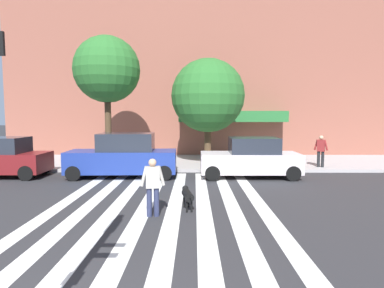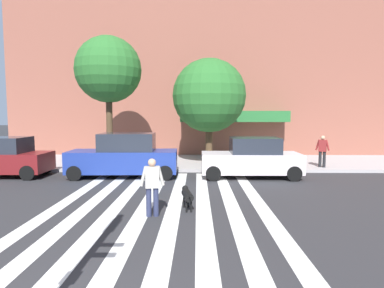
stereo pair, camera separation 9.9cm
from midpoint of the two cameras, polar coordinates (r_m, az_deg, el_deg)
The scene contains 10 objects.
ground_plane at distance 10.18m, azimuth -10.52°, elevation -11.25°, with size 160.00×160.00×0.00m, color #2B2B2D.
sidewalk_far at distance 19.34m, azimuth -4.98°, elevation -3.17°, with size 80.00×6.00×0.15m, color #A9A3A4.
crosswalk_stripes at distance 10.05m, azimuth -5.58°, elevation -11.39°, with size 6.75×12.33×0.01m.
parked_car_behind_first at distance 15.30m, azimuth -11.51°, elevation -2.15°, with size 4.95×2.02×2.02m.
parked_car_third_in_line at distance 15.16m, azimuth 10.51°, elevation -2.50°, with size 4.44×1.91×1.83m.
street_tree_nearest at distance 18.09m, azimuth -14.20°, elevation 12.36°, with size 3.46×3.46×6.80m.
street_tree_middle at distance 18.04m, azimuth 3.17°, elevation 8.37°, with size 4.01×4.01×5.75m.
pedestrian_dog_walker at distance 9.28m, azimuth -6.64°, elevation -6.91°, with size 0.71×0.31×1.64m.
dog_on_leash at distance 9.99m, azimuth -0.57°, elevation -8.85°, with size 0.40×1.13×0.65m.
pedestrian_bystander at distance 18.16m, azimuth 21.90°, elevation -0.88°, with size 0.67×0.39×1.64m.
Camera 2 is at (2.02, -3.11, 2.85)m, focal length 30.65 mm.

